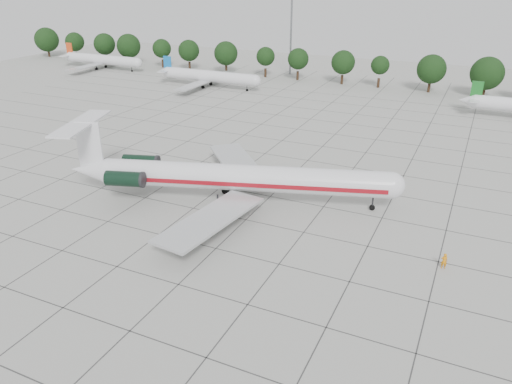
% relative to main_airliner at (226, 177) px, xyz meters
% --- Properties ---
extents(ground, '(260.00, 260.00, 0.00)m').
position_rel_main_airliner_xyz_m(ground, '(4.80, -3.73, -3.84)').
color(ground, '#A4A49D').
rests_on(ground, ground).
extents(apron_joints, '(170.00, 170.00, 0.02)m').
position_rel_main_airliner_xyz_m(apron_joints, '(4.80, 11.27, -3.83)').
color(apron_joints, '#383838').
rests_on(apron_joints, ground).
extents(main_airliner, '(45.44, 34.77, 10.87)m').
position_rel_main_airliner_xyz_m(main_airliner, '(0.00, 0.00, 0.00)').
color(main_airliner, silver).
rests_on(main_airliner, ground).
extents(ground_crew, '(0.77, 0.59, 1.87)m').
position_rel_main_airliner_xyz_m(ground_crew, '(29.38, -4.89, -2.91)').
color(ground_crew, orange).
rests_on(ground_crew, ground).
extents(bg_airliner_a, '(28.24, 27.20, 7.40)m').
position_rel_main_airliner_xyz_m(bg_airliner_a, '(-82.72, 70.83, -0.93)').
color(bg_airliner_a, silver).
rests_on(bg_airliner_a, ground).
extents(bg_airliner_b, '(28.24, 27.20, 7.40)m').
position_rel_main_airliner_xyz_m(bg_airliner_b, '(-38.55, 62.28, -0.93)').
color(bg_airliner_b, silver).
rests_on(bg_airliner_b, ground).
extents(tree_line, '(249.86, 8.44, 10.22)m').
position_rel_main_airliner_xyz_m(tree_line, '(-6.88, 81.27, 2.14)').
color(tree_line, '#332114').
rests_on(tree_line, ground).
extents(floodlight_mast, '(1.60, 1.60, 25.45)m').
position_rel_main_airliner_xyz_m(floodlight_mast, '(-25.20, 88.27, 10.44)').
color(floodlight_mast, slate).
rests_on(floodlight_mast, ground).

